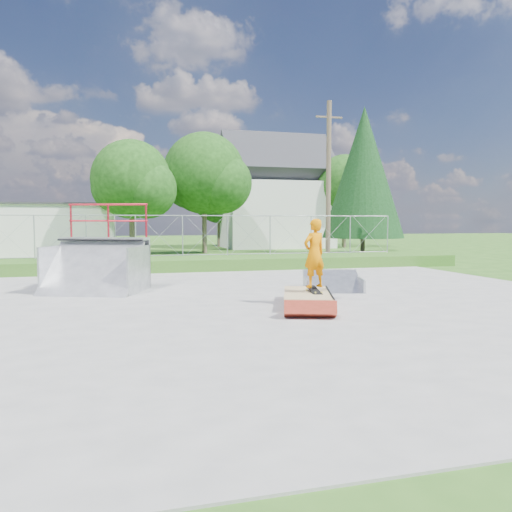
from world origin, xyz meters
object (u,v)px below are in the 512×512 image
(flat_bank_ramp, at_px, (333,282))
(grind_box, at_px, (307,299))
(quarter_pipe, at_px, (94,248))
(skater, at_px, (314,256))

(flat_bank_ramp, bearing_deg, grind_box, -109.44)
(grind_box, relative_size, quarter_pipe, 0.98)
(quarter_pipe, height_order, flat_bank_ramp, quarter_pipe)
(flat_bank_ramp, height_order, skater, skater)
(grind_box, bearing_deg, quarter_pipe, 162.76)
(grind_box, relative_size, skater, 1.52)
(grind_box, distance_m, skater, 1.04)
(grind_box, relative_size, flat_bank_ramp, 1.43)
(quarter_pipe, height_order, skater, quarter_pipe)
(grind_box, xyz_separation_m, flat_bank_ramp, (1.67, 2.29, 0.08))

